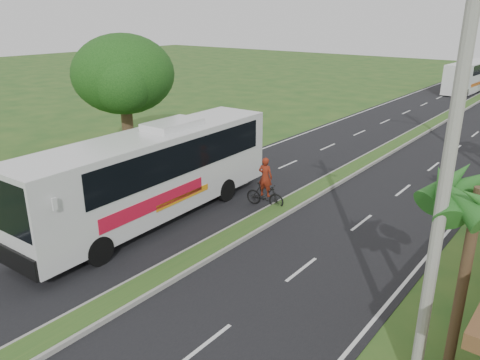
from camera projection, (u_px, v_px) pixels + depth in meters
The scene contains 10 objects.
ground at pixel (126, 298), 14.93m from camera, with size 180.00×180.00×0.00m, color #24511D.
road_asphalt at pixel (377, 156), 29.71m from camera, with size 14.00×160.00×0.02m, color black.
median_strip at pixel (377, 155), 29.68m from camera, with size 1.20×160.00×0.18m.
lane_edge_left at pixel (288, 140), 33.62m from camera, with size 0.12×160.00×0.01m, color silver.
palm_verge_a at pixel (478, 199), 10.30m from camera, with size 2.40×2.40×5.45m.
shade_tree at pixel (123, 77), 27.70m from camera, with size 6.30×6.00×7.54m.
utility_pole_a at pixel (448, 165), 9.54m from camera, with size 1.60×0.28×11.00m.
coach_bus_main at pixel (155, 169), 20.01m from camera, with size 3.26×12.99×4.16m.
coach_bus_far at pixel (471, 75), 53.76m from camera, with size 3.07×11.58×3.34m.
motorcyclist at pixel (265, 189), 21.71m from camera, with size 1.97×0.85×2.42m.
Camera 1 is at (10.79, -7.77, 8.60)m, focal length 35.00 mm.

